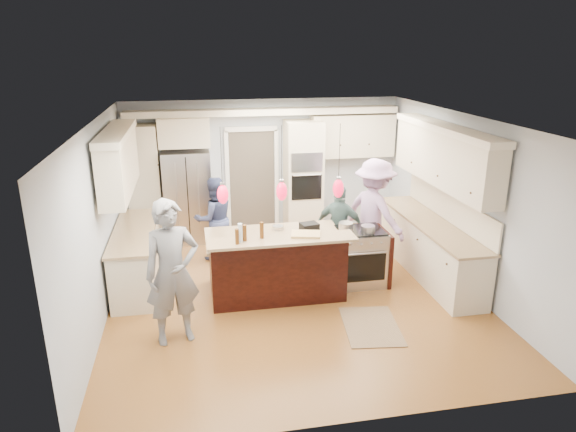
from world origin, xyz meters
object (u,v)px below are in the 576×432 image
kitchen_island (276,263)px  person_bar_end (172,273)px  person_far_left (214,219)px  refrigerator (188,196)px  island_range (361,256)px

kitchen_island → person_bar_end: (-1.51, -1.12, 0.47)m
person_bar_end → person_far_left: 2.74m
refrigerator → person_bar_end: 3.70m
person_bar_end → person_far_left: size_ratio=1.27×
kitchen_island → island_range: bearing=3.1°
refrigerator → kitchen_island: size_ratio=0.86×
island_range → person_far_left: 2.70m
island_range → person_far_left: bearing=147.3°
kitchen_island → refrigerator: bearing=116.9°
island_range → person_bar_end: size_ratio=0.48×
refrigerator → kitchen_island: refrigerator is taller
refrigerator → island_range: refrigerator is taller
person_far_left → island_range: bearing=131.6°
kitchen_island → person_bar_end: 1.94m
island_range → kitchen_island: bearing=-176.9°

